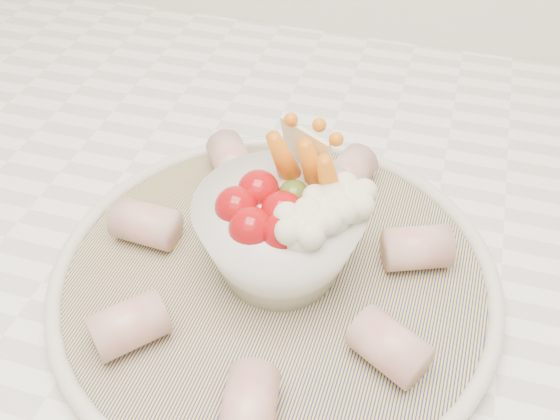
% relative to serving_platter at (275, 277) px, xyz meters
% --- Properties ---
extents(serving_platter, '(0.34, 0.34, 0.02)m').
position_rel_serving_platter_xyz_m(serving_platter, '(0.00, 0.00, 0.00)').
color(serving_platter, navy).
rests_on(serving_platter, kitchen_counter).
extents(veggie_bowl, '(0.12, 0.12, 0.11)m').
position_rel_serving_platter_xyz_m(veggie_bowl, '(0.00, 0.01, 0.05)').
color(veggie_bowl, white).
rests_on(veggie_bowl, serving_platter).
extents(cured_meat_rolls, '(0.26, 0.28, 0.03)m').
position_rel_serving_platter_xyz_m(cured_meat_rolls, '(-0.00, -0.00, 0.02)').
color(cured_meat_rolls, '#B85754').
rests_on(cured_meat_rolls, serving_platter).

